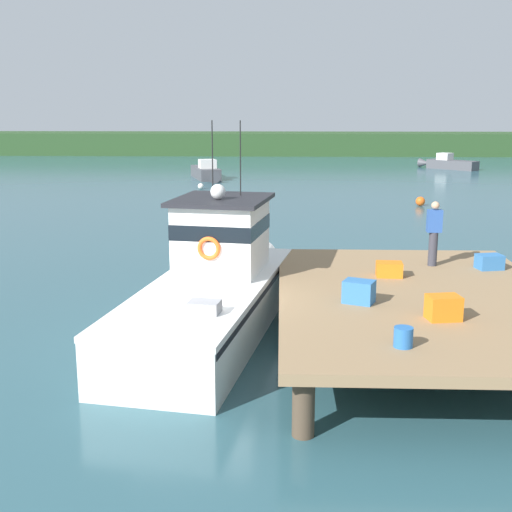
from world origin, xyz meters
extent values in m
plane|color=#2D5660|center=(0.00, 0.00, 0.00)|extent=(200.00, 200.00, 0.00)
cylinder|color=#4C3D2D|center=(2.20, -4.10, 0.50)|extent=(0.36, 0.36, 1.00)
cylinder|color=#4C3D2D|center=(2.20, 4.10, 0.50)|extent=(0.36, 0.36, 1.00)
cylinder|color=#4C3D2D|center=(7.40, 4.10, 0.50)|extent=(0.36, 0.36, 1.00)
cube|color=#937551|center=(4.80, 0.00, 1.10)|extent=(6.00, 9.00, 0.20)
cube|color=white|center=(0.20, 0.68, 0.55)|extent=(3.84, 8.31, 1.10)
cone|color=white|center=(1.04, 5.51, 0.55)|extent=(1.39, 1.96, 1.10)
cube|color=black|center=(0.20, 0.68, 1.00)|extent=(3.83, 8.16, 0.12)
cube|color=white|center=(0.20, 0.68, 1.16)|extent=(3.88, 8.32, 0.12)
cube|color=silver|center=(0.41, 1.86, 2.00)|extent=(2.25, 2.49, 1.80)
cube|color=black|center=(0.41, 1.86, 2.31)|extent=(2.27, 2.52, 0.36)
cube|color=#232328|center=(0.41, 1.86, 2.95)|extent=(2.54, 2.83, 0.10)
sphere|color=white|center=(0.35, 1.57, 3.18)|extent=(0.36, 0.36, 0.36)
cylinder|color=black|center=(0.15, 2.41, 3.90)|extent=(0.03, 0.03, 1.80)
cylinder|color=black|center=(0.84, 2.29, 3.90)|extent=(0.03, 0.03, 1.80)
cube|color=#939399|center=(0.36, -1.58, 1.28)|extent=(0.67, 0.54, 0.36)
torus|color=orange|center=(-0.67, -2.01, 1.16)|extent=(0.65, 0.65, 0.12)
torus|color=#EA5119|center=(0.21, 0.74, 2.00)|extent=(0.55, 0.19, 0.54)
cube|color=#3370B2|center=(6.98, 2.32, 1.38)|extent=(0.68, 0.55, 0.36)
cube|color=orange|center=(4.39, 1.48, 1.37)|extent=(0.63, 0.47, 0.35)
cube|color=#3370B2|center=(3.42, -0.71, 1.43)|extent=(0.72, 0.64, 0.47)
cube|color=orange|center=(4.88, -1.76, 1.43)|extent=(0.66, 0.53, 0.46)
cylinder|color=#2866B2|center=(3.87, -3.26, 1.37)|extent=(0.32, 0.32, 0.34)
cylinder|color=#383842|center=(5.65, 2.64, 1.63)|extent=(0.22, 0.22, 0.86)
cube|color=#2D56A8|center=(5.65, 2.64, 2.34)|extent=(0.36, 0.22, 0.56)
sphere|color=tan|center=(5.65, 2.64, 2.73)|extent=(0.20, 0.20, 0.20)
cube|color=#4C4C51|center=(-3.74, 35.08, 0.42)|extent=(2.73, 4.82, 0.83)
cone|color=#4C4C51|center=(-2.91, 32.34, 0.42)|extent=(1.13, 1.34, 0.83)
cube|color=silver|center=(-3.51, 34.31, 1.15)|extent=(1.45, 1.44, 0.63)
cube|color=#4C4C51|center=(16.42, 43.39, 0.38)|extent=(4.02, 3.87, 0.77)
cone|color=#4C4C51|center=(14.48, 45.19, 0.38)|extent=(1.30, 1.29, 0.77)
cube|color=silver|center=(15.88, 43.89, 1.06)|extent=(1.51, 1.51, 0.58)
sphere|color=silver|center=(-3.31, 28.51, 0.19)|extent=(0.38, 0.38, 0.38)
sphere|color=#EA5B19|center=(9.26, 21.48, 0.25)|extent=(0.49, 0.49, 0.49)
cube|color=#284723|center=(0.00, 62.00, 1.20)|extent=(120.00, 8.00, 2.40)
camera|label=1|loc=(1.81, -13.75, 5.08)|focal=46.41mm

